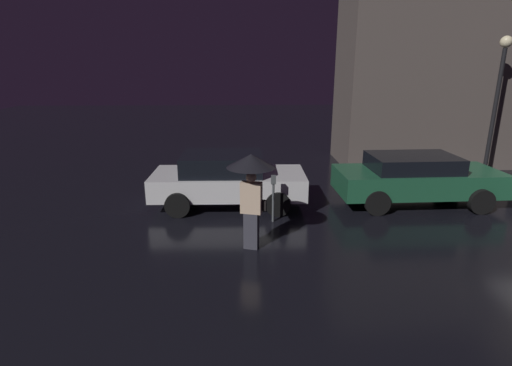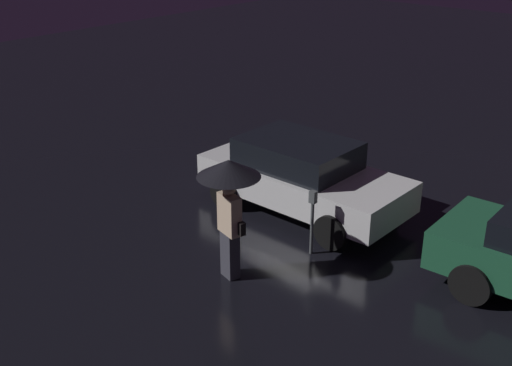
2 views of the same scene
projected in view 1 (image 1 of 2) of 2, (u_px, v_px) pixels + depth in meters
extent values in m
cube|color=#564C47|center=(435.00, 70.00, 15.52)|extent=(7.14, 3.00, 7.27)
cube|color=silver|center=(229.00, 183.00, 11.32)|extent=(4.30, 1.90, 0.62)
cube|color=black|center=(222.00, 163.00, 11.14)|extent=(2.24, 1.65, 0.54)
cylinder|color=black|center=(273.00, 184.00, 12.33)|extent=(0.66, 0.22, 0.66)
cylinder|color=black|center=(278.00, 204.00, 10.57)|extent=(0.66, 0.22, 0.66)
cylinder|color=black|center=(187.00, 185.00, 12.24)|extent=(0.66, 0.22, 0.66)
cylinder|color=black|center=(177.00, 205.00, 10.49)|extent=(0.66, 0.22, 0.66)
cube|color=#1E5638|center=(417.00, 181.00, 11.43)|extent=(4.62, 1.92, 0.66)
cube|color=black|center=(413.00, 163.00, 11.27)|extent=(2.42, 1.64, 0.43)
cylinder|color=black|center=(449.00, 183.00, 12.42)|extent=(0.68, 0.22, 0.68)
cylinder|color=black|center=(481.00, 202.00, 10.72)|extent=(0.68, 0.22, 0.68)
cylinder|color=black|center=(359.00, 183.00, 12.33)|extent=(0.68, 0.22, 0.68)
cylinder|color=black|center=(377.00, 203.00, 10.63)|extent=(0.68, 0.22, 0.68)
cube|color=#383842|center=(251.00, 230.00, 8.70)|extent=(0.35, 0.28, 0.82)
cube|color=#D1B293|center=(251.00, 198.00, 8.48)|extent=(0.48, 0.32, 0.69)
sphere|color=tan|center=(251.00, 177.00, 8.35)|extent=(0.22, 0.22, 0.22)
cylinder|color=black|center=(251.00, 186.00, 8.41)|extent=(0.02, 0.02, 0.80)
cone|color=black|center=(251.00, 161.00, 8.25)|extent=(1.04, 1.04, 0.29)
cube|color=black|center=(263.00, 205.00, 8.54)|extent=(0.18, 0.14, 0.22)
cylinder|color=#4C5154|center=(273.00, 203.00, 10.13)|extent=(0.06, 0.06, 1.01)
cube|color=#4C5154|center=(273.00, 180.00, 9.96)|extent=(0.12, 0.10, 0.22)
cylinder|color=black|center=(494.00, 115.00, 13.66)|extent=(0.14, 0.14, 4.39)
sphere|color=#F9EAB7|center=(506.00, 42.00, 12.97)|extent=(0.38, 0.38, 0.38)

